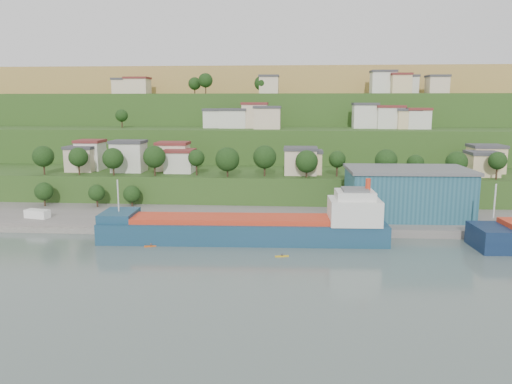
# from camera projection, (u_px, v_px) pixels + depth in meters

# --- Properties ---
(ground) EXTENTS (500.00, 500.00, 0.00)m
(ground) POSITION_uv_depth(u_px,v_px,m) (247.00, 254.00, 104.87)
(ground) COLOR #4A5A57
(ground) RESTS_ON ground
(quay) EXTENTS (220.00, 26.00, 4.00)m
(quay) POSITION_uv_depth(u_px,v_px,m) (333.00, 224.00, 130.87)
(quay) COLOR slate
(quay) RESTS_ON ground
(pebble_beach) EXTENTS (40.00, 18.00, 2.40)m
(pebble_beach) POSITION_uv_depth(u_px,v_px,m) (46.00, 224.00, 130.56)
(pebble_beach) COLOR slate
(pebble_beach) RESTS_ON ground
(hillside) EXTENTS (360.00, 210.46, 96.00)m
(hillside) POSITION_uv_depth(u_px,v_px,m) (276.00, 161.00, 270.42)
(hillside) COLOR #284719
(hillside) RESTS_ON ground
(cargo_ship_near) EXTENTS (65.50, 12.48, 16.76)m
(cargo_ship_near) POSITION_uv_depth(u_px,v_px,m) (252.00, 230.00, 113.95)
(cargo_ship_near) COLOR #153D4E
(cargo_ship_near) RESTS_ON ground
(warehouse) EXTENTS (31.59, 19.98, 12.80)m
(warehouse) POSITION_uv_depth(u_px,v_px,m) (407.00, 192.00, 129.32)
(warehouse) COLOR #204F61
(warehouse) RESTS_ON quay
(caravan) EXTENTS (6.75, 4.03, 2.95)m
(caravan) POSITION_uv_depth(u_px,v_px,m) (37.00, 215.00, 128.78)
(caravan) COLOR white
(caravan) RESTS_ON pebble_beach
(dinghy) EXTENTS (4.14, 2.63, 0.78)m
(dinghy) POSITION_uv_depth(u_px,v_px,m) (81.00, 221.00, 127.51)
(dinghy) COLOR silver
(dinghy) RESTS_ON pebble_beach
(kayak_orange) EXTENTS (3.06, 1.49, 0.76)m
(kayak_orange) POSITION_uv_depth(u_px,v_px,m) (151.00, 245.00, 110.26)
(kayak_orange) COLOR #CE5112
(kayak_orange) RESTS_ON ground
(kayak_yellow) EXTENTS (2.89, 1.17, 0.71)m
(kayak_yellow) POSITION_uv_depth(u_px,v_px,m) (282.00, 256.00, 102.93)
(kayak_yellow) COLOR gold
(kayak_yellow) RESTS_ON ground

